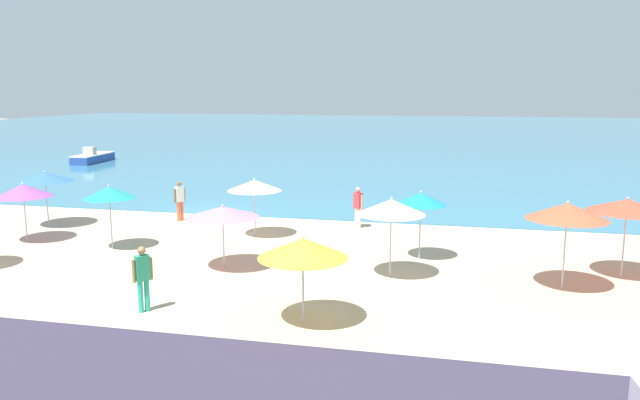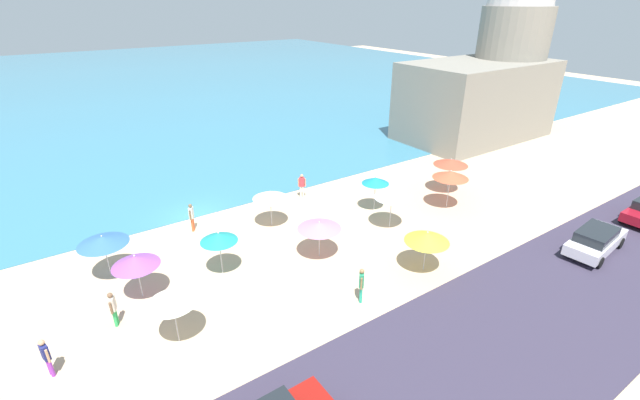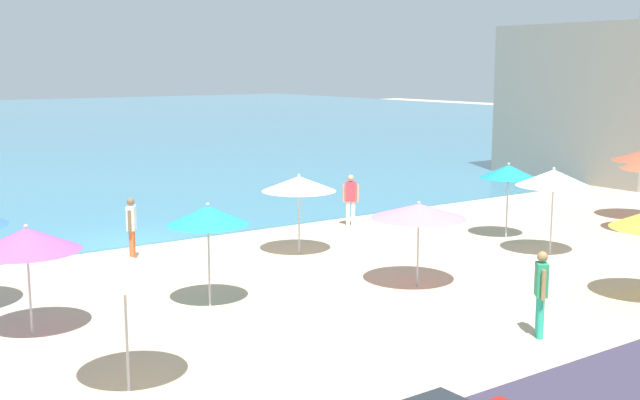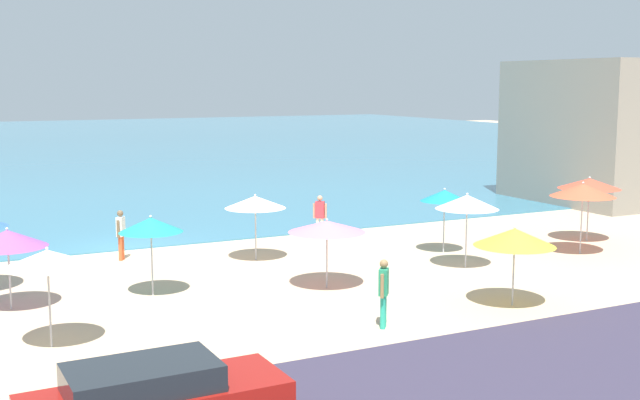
{
  "view_description": "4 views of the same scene",
  "coord_description": "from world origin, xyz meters",
  "px_view_note": "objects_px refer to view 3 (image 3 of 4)",
  "views": [
    {
      "loc": [
        11.69,
        -27.16,
        5.92
      ],
      "look_at": [
        6.14,
        -3.01,
        1.48
      ],
      "focal_mm": 35.0,
      "sensor_mm": 36.0,
      "label": 1
    },
    {
      "loc": [
        -7.2,
        -24.94,
        12.97
      ],
      "look_at": [
        6.96,
        -4.17,
        1.05
      ],
      "focal_mm": 24.0,
      "sensor_mm": 36.0,
      "label": 2
    },
    {
      "loc": [
        -9.24,
        -22.84,
        5.5
      ],
      "look_at": [
        6.52,
        -0.65,
        0.91
      ],
      "focal_mm": 45.0,
      "sensor_mm": 36.0,
      "label": 3
    },
    {
      "loc": [
        -6.96,
        -29.79,
        6.27
      ],
      "look_at": [
        7.95,
        -0.17,
        1.42
      ],
      "focal_mm": 45.0,
      "sensor_mm": 36.0,
      "label": 4
    }
  ],
  "objects_px": {
    "beach_umbrella_7": "(208,215)",
    "bather_1": "(131,225)",
    "bather_2": "(541,289)",
    "beach_umbrella_0": "(299,184)",
    "beach_umbrella_6": "(554,178)",
    "beach_umbrella_11": "(26,239)",
    "beach_umbrella_9": "(124,267)",
    "beach_umbrella_1": "(508,171)",
    "bather_4": "(351,197)",
    "beach_umbrella_2": "(419,211)"
  },
  "relations": [
    {
      "from": "beach_umbrella_6",
      "to": "beach_umbrella_7",
      "type": "height_order",
      "value": "beach_umbrella_6"
    },
    {
      "from": "beach_umbrella_11",
      "to": "bather_1",
      "type": "xyz_separation_m",
      "value": [
        4.21,
        4.9,
        -0.99
      ]
    },
    {
      "from": "beach_umbrella_6",
      "to": "bather_4",
      "type": "xyz_separation_m",
      "value": [
        -2.18,
        6.8,
        -1.27
      ]
    },
    {
      "from": "beach_umbrella_2",
      "to": "bather_1",
      "type": "height_order",
      "value": "beach_umbrella_2"
    },
    {
      "from": "beach_umbrella_1",
      "to": "beach_umbrella_0",
      "type": "bearing_deg",
      "value": 163.77
    },
    {
      "from": "beach_umbrella_2",
      "to": "bather_2",
      "type": "bearing_deg",
      "value": -97.63
    },
    {
      "from": "beach_umbrella_0",
      "to": "beach_umbrella_1",
      "type": "xyz_separation_m",
      "value": [
        6.74,
        -1.96,
        0.05
      ]
    },
    {
      "from": "beach_umbrella_0",
      "to": "beach_umbrella_11",
      "type": "relative_size",
      "value": 1.02
    },
    {
      "from": "bather_1",
      "to": "bather_4",
      "type": "bearing_deg",
      "value": 2.35
    },
    {
      "from": "beach_umbrella_0",
      "to": "beach_umbrella_6",
      "type": "xyz_separation_m",
      "value": [
        5.98,
        -4.33,
        0.18
      ]
    },
    {
      "from": "beach_umbrella_7",
      "to": "bather_4",
      "type": "xyz_separation_m",
      "value": [
        8.38,
        5.57,
        -1.13
      ]
    },
    {
      "from": "beach_umbrella_1",
      "to": "bather_4",
      "type": "relative_size",
      "value": 1.36
    },
    {
      "from": "beach_umbrella_6",
      "to": "beach_umbrella_11",
      "type": "bearing_deg",
      "value": 173.82
    },
    {
      "from": "beach_umbrella_7",
      "to": "bather_4",
      "type": "relative_size",
      "value": 1.36
    },
    {
      "from": "beach_umbrella_1",
      "to": "bather_4",
      "type": "height_order",
      "value": "beach_umbrella_1"
    },
    {
      "from": "beach_umbrella_0",
      "to": "bather_1",
      "type": "xyz_separation_m",
      "value": [
        -4.3,
        2.14,
        -1.08
      ]
    },
    {
      "from": "beach_umbrella_0",
      "to": "beach_umbrella_7",
      "type": "distance_m",
      "value": 5.53
    },
    {
      "from": "beach_umbrella_11",
      "to": "bather_2",
      "type": "distance_m",
      "value": 10.48
    },
    {
      "from": "beach_umbrella_1",
      "to": "bather_4",
      "type": "bearing_deg",
      "value": 123.56
    },
    {
      "from": "beach_umbrella_1",
      "to": "bather_1",
      "type": "bearing_deg",
      "value": 159.64
    },
    {
      "from": "beach_umbrella_11",
      "to": "bather_1",
      "type": "height_order",
      "value": "beach_umbrella_11"
    },
    {
      "from": "bather_1",
      "to": "beach_umbrella_2",
      "type": "bearing_deg",
      "value": -54.72
    },
    {
      "from": "bather_2",
      "to": "bather_4",
      "type": "xyz_separation_m",
      "value": [
        3.9,
        11.4,
        -0.01
      ]
    },
    {
      "from": "beach_umbrella_2",
      "to": "beach_umbrella_6",
      "type": "bearing_deg",
      "value": 2.98
    },
    {
      "from": "beach_umbrella_11",
      "to": "bather_2",
      "type": "xyz_separation_m",
      "value": [
        8.41,
        -6.17,
        -0.99
      ]
    },
    {
      "from": "beach_umbrella_1",
      "to": "beach_umbrella_11",
      "type": "xyz_separation_m",
      "value": [
        -15.25,
        -0.8,
        -0.14
      ]
    },
    {
      "from": "beach_umbrella_2",
      "to": "beach_umbrella_6",
      "type": "distance_m",
      "value": 5.52
    },
    {
      "from": "beach_umbrella_0",
      "to": "bather_1",
      "type": "relative_size",
      "value": 1.32
    },
    {
      "from": "beach_umbrella_0",
      "to": "bather_4",
      "type": "relative_size",
      "value": 1.34
    },
    {
      "from": "beach_umbrella_0",
      "to": "bather_1",
      "type": "bearing_deg",
      "value": 153.59
    },
    {
      "from": "beach_umbrella_0",
      "to": "bather_2",
      "type": "xyz_separation_m",
      "value": [
        -0.1,
        -8.94,
        -1.08
      ]
    },
    {
      "from": "beach_umbrella_2",
      "to": "beach_umbrella_11",
      "type": "bearing_deg",
      "value": 168.35
    },
    {
      "from": "beach_umbrella_11",
      "to": "bather_1",
      "type": "relative_size",
      "value": 1.29
    },
    {
      "from": "beach_umbrella_0",
      "to": "bather_4",
      "type": "height_order",
      "value": "beach_umbrella_0"
    },
    {
      "from": "beach_umbrella_11",
      "to": "bather_4",
      "type": "height_order",
      "value": "beach_umbrella_11"
    },
    {
      "from": "beach_umbrella_9",
      "to": "bather_1",
      "type": "distance_m",
      "value": 9.62
    },
    {
      "from": "beach_umbrella_0",
      "to": "beach_umbrella_6",
      "type": "bearing_deg",
      "value": -35.92
    },
    {
      "from": "beach_umbrella_7",
      "to": "bather_1",
      "type": "xyz_separation_m",
      "value": [
        0.28,
        5.24,
        -1.12
      ]
    },
    {
      "from": "beach_umbrella_7",
      "to": "bather_2",
      "type": "height_order",
      "value": "beach_umbrella_7"
    },
    {
      "from": "bather_1",
      "to": "bather_2",
      "type": "xyz_separation_m",
      "value": [
        4.2,
        -11.07,
        0.0
      ]
    },
    {
      "from": "beach_umbrella_2",
      "to": "beach_umbrella_6",
      "type": "relative_size",
      "value": 0.92
    },
    {
      "from": "beach_umbrella_9",
      "to": "beach_umbrella_7",
      "type": "bearing_deg",
      "value": 46.16
    },
    {
      "from": "beach_umbrella_0",
      "to": "beach_umbrella_9",
      "type": "bearing_deg",
      "value": -140.17
    },
    {
      "from": "beach_umbrella_1",
      "to": "beach_umbrella_7",
      "type": "distance_m",
      "value": 11.37
    },
    {
      "from": "beach_umbrella_0",
      "to": "bather_2",
      "type": "bearing_deg",
      "value": -90.64
    },
    {
      "from": "bather_2",
      "to": "beach_umbrella_11",
      "type": "bearing_deg",
      "value": 143.72
    },
    {
      "from": "beach_umbrella_7",
      "to": "bather_2",
      "type": "bearing_deg",
      "value": -52.49
    },
    {
      "from": "beach_umbrella_7",
      "to": "beach_umbrella_9",
      "type": "xyz_separation_m",
      "value": [
        -3.42,
        -3.57,
        0.04
      ]
    },
    {
      "from": "beach_umbrella_9",
      "to": "bather_2",
      "type": "height_order",
      "value": "beach_umbrella_9"
    },
    {
      "from": "beach_umbrella_9",
      "to": "bather_1",
      "type": "xyz_separation_m",
      "value": [
        3.7,
        8.81,
        -1.16
      ]
    }
  ]
}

